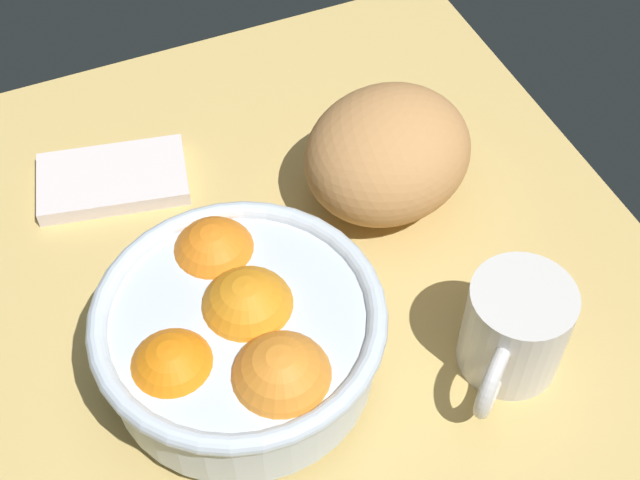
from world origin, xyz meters
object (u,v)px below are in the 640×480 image
(bread_loaf, at_px, (388,154))
(napkin_folded, at_px, (113,179))
(fruit_bowl, at_px, (239,335))
(mug, at_px, (514,331))

(bread_loaf, bearing_deg, napkin_folded, 154.05)
(fruit_bowl, height_order, napkin_folded, fruit_bowl)
(bread_loaf, relative_size, napkin_folded, 1.15)
(mug, bearing_deg, fruit_bowl, 159.92)
(fruit_bowl, bearing_deg, bread_loaf, 34.62)
(fruit_bowl, relative_size, mug, 2.06)
(fruit_bowl, height_order, mug, fruit_bowl)
(bread_loaf, height_order, mug, bread_loaf)
(bread_loaf, xyz_separation_m, mug, (0.01, -0.21, -0.01))
(napkin_folded, relative_size, mug, 1.28)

